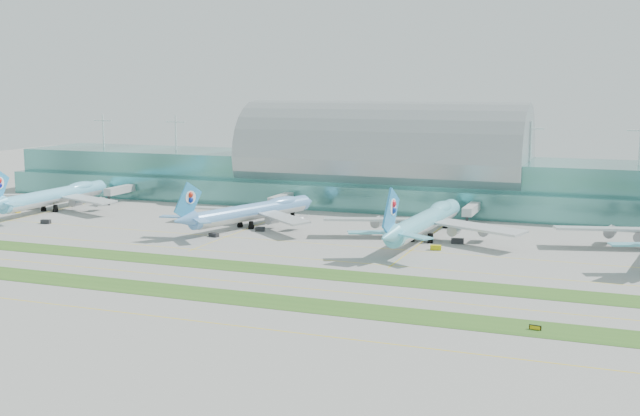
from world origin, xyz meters
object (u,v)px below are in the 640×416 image
at_px(airliner_a, 56,195).
at_px(airliner_c, 426,220).
at_px(airliner_b, 253,210).
at_px(terminal, 382,171).
at_px(taxiway_sign_east, 535,328).

distance_m(airliner_a, airliner_c, 153.70).
bearing_deg(airliner_b, airliner_a, -165.45).
distance_m(terminal, taxiway_sign_east, 176.96).
relative_size(terminal, airliner_b, 5.08).
relative_size(terminal, airliner_c, 4.41).
bearing_deg(airliner_a, airliner_c, -3.76).
distance_m(terminal, airliner_b, 74.05).
bearing_deg(airliner_c, taxiway_sign_east, -59.60).
relative_size(airliner_a, airliner_b, 1.09).
bearing_deg(taxiway_sign_east, terminal, 125.06).
bearing_deg(taxiway_sign_east, airliner_a, 162.54).
relative_size(airliner_c, taxiway_sign_east, 30.48).
height_order(airliner_c, taxiway_sign_east, airliner_c).
bearing_deg(airliner_b, taxiway_sign_east, -21.51).
xyz_separation_m(airliner_c, taxiway_sign_east, (43.95, -87.26, -6.02)).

